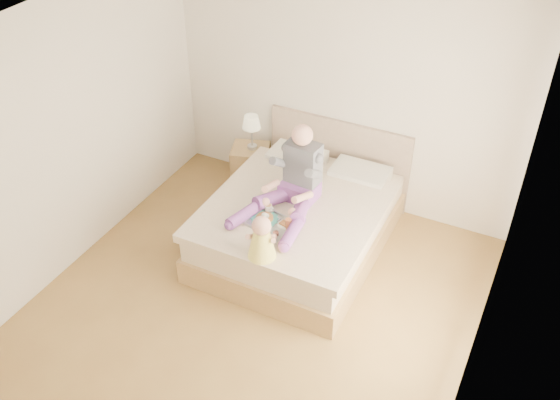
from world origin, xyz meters
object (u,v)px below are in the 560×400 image
at_px(tray, 272,222).
at_px(baby, 262,240).
at_px(bed, 302,219).
at_px(adult, 293,183).
at_px(nightstand, 251,167).

height_order(tray, baby, baby).
relative_size(bed, adult, 2.05).
height_order(nightstand, baby, baby).
bearing_deg(bed, tray, -98.20).
relative_size(adult, tray, 2.12).
bearing_deg(baby, tray, 93.67).
bearing_deg(tray, baby, -60.05).
distance_m(bed, nightstand, 1.22).
bearing_deg(nightstand, tray, -72.39).
xyz_separation_m(bed, tray, (-0.08, -0.55, 0.32)).
bearing_deg(nightstand, baby, -76.91).
distance_m(bed, adult, 0.57).
bearing_deg(nightstand, adult, -60.19).
distance_m(nightstand, baby, 2.05).
relative_size(tray, baby, 1.14).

